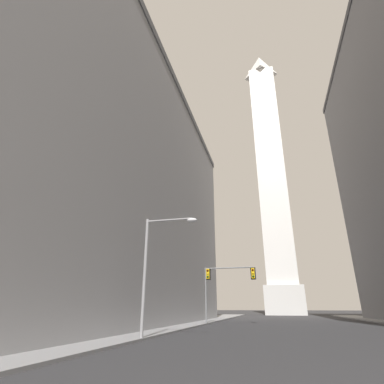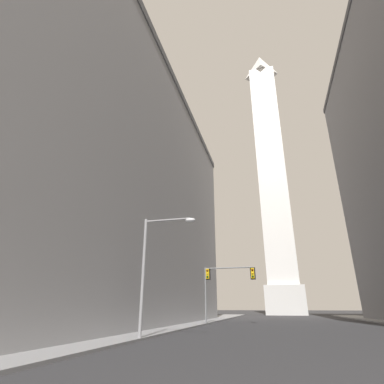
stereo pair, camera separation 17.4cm
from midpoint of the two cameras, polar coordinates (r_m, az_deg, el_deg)
sidewalk_left at (r=31.18m, az=-3.98°, el=-24.15°), size 5.00×95.18×0.15m
building_left at (r=37.86m, az=-21.98°, el=-0.14°), size 25.29×50.12×28.61m
obelisk at (r=88.22m, az=14.88°, el=4.13°), size 9.24×9.24×79.87m
traffic_light_mid_left at (r=35.47m, az=5.87°, el=-16.31°), size 5.90×0.50×6.06m
street_lamp at (r=18.95m, az=-7.14°, el=-12.68°), size 3.40×0.36×7.10m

